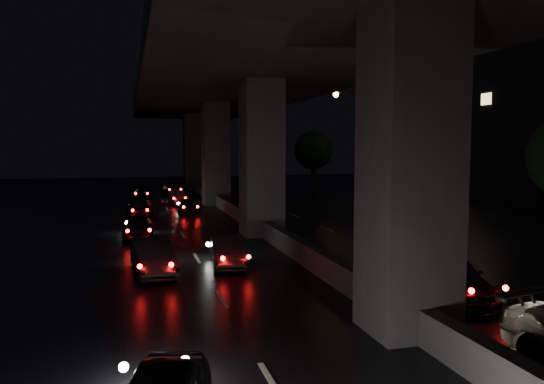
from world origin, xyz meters
name	(u,v)px	position (x,y,z in m)	size (l,w,h in m)	color
ground	(289,253)	(0.00, 0.00, 0.00)	(120.00, 120.00, 0.00)	black
viaduct	(261,73)	(0.00, 5.00, 8.34)	(12.00, 80.00, 10.50)	#38383B
median_barrier	(262,227)	(0.00, 5.00, 0.42)	(0.45, 70.00, 0.85)	#38383B
building_right_far	(508,115)	(27.00, 20.00, 7.50)	(12.00, 22.00, 15.00)	black
tree_c	(390,152)	(11.00, 12.00, 4.20)	(3.80, 3.80, 6.12)	black
tree_d	(313,150)	(11.00, 28.00, 4.20)	(3.80, 3.80, 6.12)	black
streetlight_far	(355,133)	(10.97, 18.00, 5.66)	(2.52, 0.44, 9.00)	#2D2D33
car_3	(447,277)	(2.68, -7.70, 0.64)	(1.80, 4.43, 1.29)	black
car_4	(153,258)	(-5.85, -2.34, 0.61)	(1.28, 3.68, 1.21)	black
car_5	(227,252)	(-3.02, -1.69, 0.56)	(1.19, 3.41, 1.12)	black
car_6	(138,227)	(-6.26, 5.29, 0.60)	(1.41, 3.50, 1.19)	black
car_7	(140,209)	(-6.03, 13.80, 0.54)	(1.50, 3.69, 1.07)	black
car_8	(188,206)	(-2.79, 14.73, 0.54)	(1.28, 3.17, 1.08)	black
car_9	(178,198)	(-2.93, 20.93, 0.53)	(1.13, 3.24, 1.07)	#423D39
car_10	(174,189)	(-2.65, 28.55, 0.61)	(2.03, 4.39, 1.22)	black
car_11	(141,193)	(-5.69, 25.43, 0.57)	(1.88, 4.08, 1.13)	black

